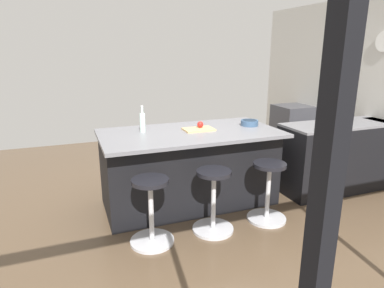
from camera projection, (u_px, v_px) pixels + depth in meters
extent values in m
plane|color=brown|center=(201.00, 209.00, 4.04)|extent=(7.37, 7.37, 0.00)
cube|color=black|center=(316.00, 271.00, 0.84)|extent=(0.05, 0.06, 2.45)
cube|color=black|center=(363.00, 154.00, 4.70)|extent=(2.50, 0.60, 0.90)
cube|color=slate|center=(367.00, 122.00, 4.58)|extent=(2.50, 0.60, 0.03)
cube|color=#38383D|center=(384.00, 123.00, 4.70)|extent=(0.44, 0.36, 0.12)
cylinder|color=#B7B7BC|center=(377.00, 108.00, 4.78)|extent=(0.02, 0.02, 0.28)
cube|color=#38383D|center=(292.00, 130.00, 6.14)|extent=(0.60, 0.60, 0.90)
cube|color=black|center=(302.00, 136.00, 5.88)|extent=(0.44, 0.01, 0.32)
cube|color=black|center=(189.00, 169.00, 4.12)|extent=(2.05, 0.90, 0.89)
cube|color=slate|center=(191.00, 133.00, 3.95)|extent=(2.11, 1.10, 0.04)
cylinder|color=#B7B7BC|center=(266.00, 218.00, 3.80)|extent=(0.44, 0.44, 0.03)
cylinder|color=#B7B7BC|center=(268.00, 193.00, 3.72)|extent=(0.05, 0.05, 0.62)
cylinder|color=black|center=(270.00, 165.00, 3.63)|extent=(0.36, 0.36, 0.04)
cylinder|color=#B7B7BC|center=(213.00, 229.00, 3.57)|extent=(0.44, 0.44, 0.03)
cylinder|color=#B7B7BC|center=(213.00, 202.00, 3.49)|extent=(0.05, 0.05, 0.62)
cylinder|color=black|center=(214.00, 172.00, 3.40)|extent=(0.36, 0.36, 0.04)
cylinder|color=#B7B7BC|center=(152.00, 241.00, 3.35)|extent=(0.44, 0.44, 0.03)
cylinder|color=#B7B7BC|center=(151.00, 212.00, 3.26)|extent=(0.05, 0.05, 0.62)
cylinder|color=black|center=(150.00, 181.00, 3.17)|extent=(0.36, 0.36, 0.04)
cube|color=tan|center=(199.00, 129.00, 4.01)|extent=(0.36, 0.24, 0.02)
sphere|color=red|center=(200.00, 125.00, 4.04)|extent=(0.08, 0.08, 0.08)
cylinder|color=silver|center=(143.00, 123.00, 3.89)|extent=(0.06, 0.06, 0.22)
cylinder|color=silver|center=(142.00, 110.00, 3.85)|extent=(0.03, 0.03, 0.08)
cylinder|color=#B7B7BC|center=(142.00, 106.00, 3.83)|extent=(0.03, 0.03, 0.02)
cylinder|color=#334C6B|center=(249.00, 123.00, 4.25)|extent=(0.22, 0.22, 0.07)
cylinder|color=#192635|center=(250.00, 122.00, 4.24)|extent=(0.18, 0.18, 0.04)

